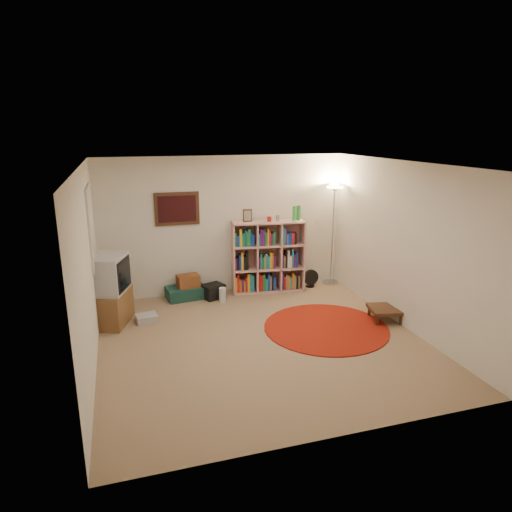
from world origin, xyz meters
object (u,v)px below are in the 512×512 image
Objects in this scene: bookshelf at (267,258)px; floor_fan at (311,278)px; side_table at (385,310)px; tv_stand at (109,291)px; suitcase at (186,292)px; floor_lamp at (334,201)px.

bookshelf reaches higher than floor_fan.
floor_fan reaches higher than side_table.
suitcase is at bearing 50.21° from tv_stand.
floor_fan is at bearing 3.75° from bookshelf.
bookshelf is at bearing -178.28° from floor_lamp.
suitcase is 3.46m from side_table.
bookshelf is 2.84× the size of side_table.
bookshelf reaches higher than tv_stand.
floor_lamp reaches higher than tv_stand.
side_table is (1.36, -1.88, -0.46)m from bookshelf.
tv_stand is (-3.68, -0.67, 0.35)m from floor_fan.
bookshelf is 2.22× the size of suitcase.
floor_fan is at bearing 29.90° from tv_stand.
bookshelf is 1.66m from floor_lamp.
bookshelf is at bearing 171.24° from floor_fan.
floor_fan is at bearing -168.74° from floor_lamp.
suitcase is (-2.40, 0.09, -0.07)m from floor_fan.
floor_lamp is (1.34, 0.04, 0.98)m from bookshelf.
bookshelf is 1.61m from suitcase.
floor_fan is (-0.47, -0.09, -1.45)m from floor_lamp.
bookshelf is 0.81× the size of floor_lamp.
tv_stand is at bearing 164.49° from side_table.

